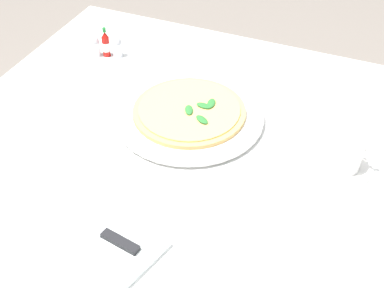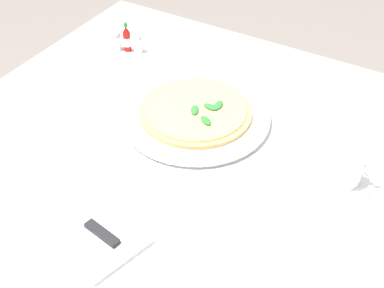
{
  "view_description": "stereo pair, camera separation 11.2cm",
  "coord_description": "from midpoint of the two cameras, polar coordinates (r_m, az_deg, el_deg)",
  "views": [
    {
      "loc": [
        -0.28,
        0.68,
        1.48
      ],
      "look_at": [
        0.05,
        -0.1,
        0.75
      ],
      "focal_mm": 49.48,
      "sensor_mm": 36.0,
      "label": 1
    },
    {
      "loc": [
        -0.38,
        0.63,
        1.48
      ],
      "look_at": [
        0.05,
        -0.1,
        0.75
      ],
      "focal_mm": 49.48,
      "sensor_mm": 36.0,
      "label": 2
    }
  ],
  "objects": [
    {
      "name": "dining_table",
      "position": [
        1.14,
        -2.52,
        -9.14
      ],
      "size": [
        1.21,
        1.21,
        0.73
      ],
      "color": "white",
      "rests_on": "ground_plane"
    },
    {
      "name": "pizza_plate",
      "position": [
        1.21,
        -2.94,
        2.99
      ],
      "size": [
        0.34,
        0.34,
        0.02
      ],
      "color": "white",
      "rests_on": "dining_table"
    },
    {
      "name": "pizza",
      "position": [
        1.2,
        -2.94,
        3.51
      ],
      "size": [
        0.26,
        0.26,
        0.02
      ],
      "color": "#DBAD60",
      "rests_on": "pizza_plate"
    },
    {
      "name": "coffee_cup_back_corner",
      "position": [
        1.1,
        13.25,
        -1.33
      ],
      "size": [
        0.13,
        0.13,
        0.07
      ],
      "color": "white",
      "rests_on": "dining_table"
    },
    {
      "name": "napkin_folded",
      "position": [
        0.98,
        -13.15,
        -9.75
      ],
      "size": [
        0.25,
        0.18,
        0.02
      ],
      "rotation": [
        0.0,
        0.0,
        -0.26
      ],
      "color": "white",
      "rests_on": "dining_table"
    },
    {
      "name": "dinner_knife",
      "position": [
        0.97,
        -13.4,
        -9.15
      ],
      "size": [
        0.2,
        0.05,
        0.01
      ],
      "rotation": [
        0.0,
        0.0,
        -0.18
      ],
      "color": "silver",
      "rests_on": "napkin_folded"
    },
    {
      "name": "hot_sauce_bottle",
      "position": [
        1.45,
        -11.49,
        10.41
      ],
      "size": [
        0.02,
        0.02,
        0.08
      ],
      "color": "#B7140F",
      "rests_on": "dining_table"
    },
    {
      "name": "salt_shaker",
      "position": [
        1.46,
        -12.59,
        10.1
      ],
      "size": [
        0.03,
        0.03,
        0.06
      ],
      "color": "white",
      "rests_on": "dining_table"
    },
    {
      "name": "pepper_shaker",
      "position": [
        1.45,
        -10.28,
        10.11
      ],
      "size": [
        0.03,
        0.03,
        0.06
      ],
      "color": "white",
      "rests_on": "dining_table"
    }
  ]
}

